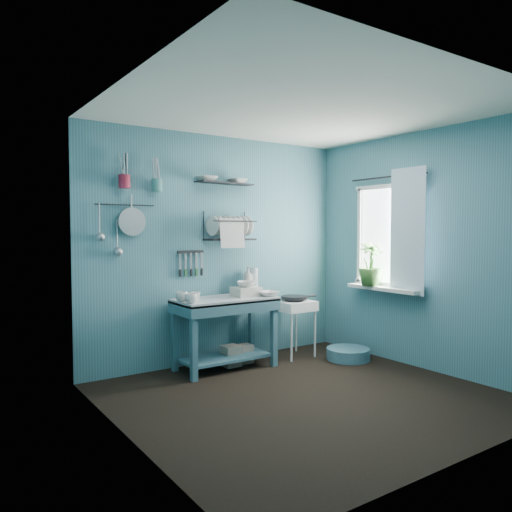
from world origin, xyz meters
TOP-DOWN VIEW (x-y plane):
  - floor at (0.00, 0.00)m, footprint 3.20×3.20m
  - ceiling at (0.00, 0.00)m, footprint 3.20×3.20m
  - wall_back at (0.00, 1.50)m, footprint 3.20×0.00m
  - wall_front at (0.00, -1.50)m, footprint 3.20×0.00m
  - wall_left at (-1.60, 0.00)m, footprint 0.00×3.00m
  - wall_right at (1.60, 0.00)m, footprint 0.00×3.00m
  - work_counter at (-0.13, 1.16)m, footprint 1.14×0.70m
  - mug_left at (-0.61, 1.00)m, footprint 0.12×0.12m
  - mug_mid at (-0.51, 1.10)m, footprint 0.14×0.14m
  - mug_right at (-0.63, 1.16)m, footprint 0.17×0.17m
  - wash_tub at (0.12, 1.14)m, footprint 0.28×0.22m
  - tub_bowl at (0.12, 1.14)m, footprint 0.20×0.19m
  - soap_bottle at (0.29, 1.36)m, footprint 0.11×0.12m
  - water_bottle at (0.39, 1.38)m, footprint 0.09×0.09m
  - counter_bowl at (0.32, 1.01)m, footprint 0.22×0.22m
  - hotplate_stand at (0.79, 1.16)m, footprint 0.41×0.41m
  - frying_pan at (0.79, 1.16)m, footprint 0.30×0.30m
  - knife_strip at (-0.37, 1.47)m, footprint 0.32×0.05m
  - dish_rack at (0.06, 1.37)m, footprint 0.57×0.29m
  - upper_shelf at (0.02, 1.40)m, footprint 0.72×0.26m
  - shelf_bowl_left at (-0.21, 1.40)m, footprint 0.23×0.23m
  - shelf_bowl_right at (0.18, 1.40)m, footprint 0.23×0.23m
  - utensil_cup_magenta at (-1.11, 1.42)m, footprint 0.11×0.11m
  - utensil_cup_teal at (-0.77, 1.42)m, footprint 0.11×0.11m
  - colander at (-1.03, 1.45)m, footprint 0.28×0.03m
  - ladle_outer at (-1.34, 1.46)m, footprint 0.01×0.01m
  - ladle_inner at (-1.17, 1.46)m, footprint 0.01×0.01m
  - hook_rail at (-1.08, 1.47)m, footprint 0.60×0.01m
  - window_glass at (1.59, 0.45)m, footprint 0.00×1.10m
  - windowsill at (1.50, 0.45)m, footprint 0.16×0.95m
  - curtain at (1.52, 0.15)m, footprint 0.00×1.35m
  - curtain_rod at (1.54, 0.45)m, footprint 0.02×1.05m
  - potted_plant at (1.46, 0.61)m, footprint 0.31×0.31m
  - storage_tin_large at (-0.03, 1.21)m, footprint 0.18×0.18m
  - storage_tin_small at (0.17, 1.24)m, footprint 0.15×0.15m
  - floor_basin at (1.20, 0.69)m, footprint 0.49×0.49m

SIDE VIEW (x-z plane):
  - floor at x=0.00m, z-range 0.00..0.00m
  - floor_basin at x=1.20m, z-range 0.00..0.13m
  - storage_tin_small at x=0.17m, z-range 0.00..0.20m
  - storage_tin_large at x=-0.03m, z-range 0.00..0.22m
  - hotplate_stand at x=0.79m, z-range 0.00..0.65m
  - work_counter at x=-0.13m, z-range 0.00..0.75m
  - frying_pan at x=0.79m, z-range 0.67..0.70m
  - counter_bowl at x=0.32m, z-range 0.75..0.81m
  - mug_mid at x=-0.51m, z-range 0.75..0.85m
  - mug_left at x=-0.61m, z-range 0.75..0.85m
  - mug_right at x=-0.63m, z-range 0.75..0.85m
  - wash_tub at x=0.12m, z-range 0.75..0.85m
  - windowsill at x=1.50m, z-range 0.79..0.83m
  - tub_bowl at x=0.12m, z-range 0.85..0.91m
  - water_bottle at x=0.39m, z-range 0.75..1.03m
  - soap_bottle at x=0.29m, z-range 0.75..1.05m
  - potted_plant at x=1.46m, z-range 0.83..1.32m
  - knife_strip at x=-0.37m, z-range 1.22..1.25m
  - wall_back at x=0.00m, z-range -0.35..2.85m
  - wall_front at x=0.00m, z-range -0.35..2.85m
  - wall_left at x=-1.60m, z-range -0.25..2.75m
  - wall_right at x=1.60m, z-range -0.25..2.75m
  - window_glass at x=1.59m, z-range 0.85..1.95m
  - ladle_inner at x=-1.17m, z-range 1.27..1.57m
  - curtain at x=1.52m, z-range 0.77..2.12m
  - dish_rack at x=0.06m, z-range 1.35..1.67m
  - colander at x=-1.03m, z-range 1.40..1.69m
  - ladle_outer at x=-1.34m, z-range 1.42..1.72m
  - hook_rail at x=-1.08m, z-range 1.70..1.72m
  - utensil_cup_teal at x=-0.77m, z-range 1.85..1.98m
  - utensil_cup_magenta at x=-1.11m, z-range 1.87..2.00m
  - upper_shelf at x=0.02m, z-range 1.97..1.98m
  - shelf_bowl_right at x=0.18m, z-range 2.02..2.07m
  - curtain_rod at x=1.54m, z-range 2.04..2.06m
  - shelf_bowl_left at x=-0.21m, z-range 2.03..2.08m
  - ceiling at x=0.00m, z-range 2.50..2.50m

